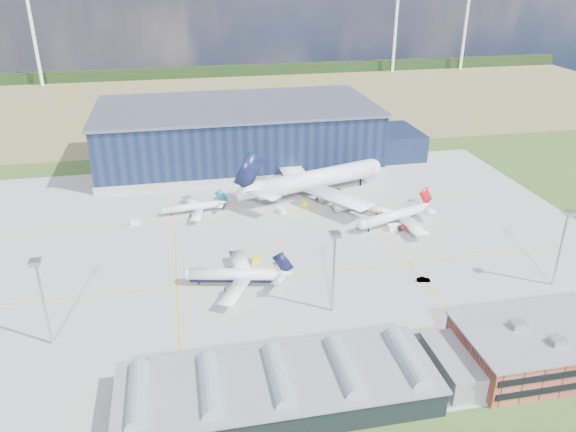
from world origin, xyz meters
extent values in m
plane|color=#2D4D1C|center=(0.00, 0.00, 0.00)|extent=(600.00, 600.00, 0.00)
cube|color=#989894|center=(0.00, 10.00, 0.03)|extent=(220.00, 160.00, 0.06)
cube|color=#E2B50B|center=(0.00, -10.00, 0.07)|extent=(180.00, 0.40, 0.02)
cube|color=#E2B50B|center=(0.00, 35.00, 0.07)|extent=(180.00, 0.40, 0.02)
cube|color=#E2B50B|center=(-30.00, 10.00, 0.07)|extent=(0.40, 120.00, 0.02)
cube|color=#E2B50B|center=(40.00, 10.00, 0.07)|extent=(0.40, 120.00, 0.02)
cube|color=olive|center=(0.00, 220.00, 0.00)|extent=(600.00, 220.00, 0.01)
cube|color=black|center=(0.00, 300.00, 4.00)|extent=(600.00, 8.00, 8.00)
cylinder|color=white|center=(-120.00, 290.00, 35.00)|extent=(2.40, 2.40, 70.00)
cylinder|color=white|center=(150.00, 290.00, 35.00)|extent=(2.40, 2.40, 70.00)
cylinder|color=white|center=(210.00, 290.00, 35.00)|extent=(2.40, 2.40, 70.00)
cube|color=black|center=(0.00, 95.00, 12.50)|extent=(120.00, 60.00, 25.00)
cube|color=#91999F|center=(0.00, 95.00, 1.60)|extent=(121.00, 61.00, 3.20)
cube|color=#4E5463|center=(0.00, 95.00, 25.50)|extent=(122.00, 62.00, 1.20)
cube|color=black|center=(72.00, 90.00, 6.00)|extent=(24.00, 30.00, 12.00)
cube|color=brown|center=(55.00, -60.00, 4.50)|extent=(45.00, 22.00, 9.00)
cube|color=slate|center=(55.00, -60.00, 9.20)|extent=(46.00, 23.00, 0.50)
cube|color=black|center=(55.00, -48.80, 3.00)|extent=(44.00, 0.40, 1.40)
cube|color=black|center=(55.00, -48.80, 6.50)|extent=(44.00, 0.40, 1.40)
cube|color=#A1A19D|center=(45.00, -58.00, 10.10)|extent=(3.20, 2.60, 1.60)
cube|color=#A1A19D|center=(50.00, -65.00, 10.10)|extent=(3.20, 2.60, 1.60)
cube|color=black|center=(-10.00, -60.00, 3.00)|extent=(65.00, 22.00, 6.00)
cube|color=slate|center=(-10.00, -60.00, 6.20)|extent=(66.00, 23.00, 0.50)
cube|color=slate|center=(30.00, -60.00, 3.00)|extent=(10.00, 18.00, 6.00)
cylinder|color=#859CA5|center=(-38.00, -60.00, 6.40)|extent=(4.40, 18.00, 4.40)
cylinder|color=#859CA5|center=(-24.00, -60.00, 6.40)|extent=(4.40, 18.00, 4.40)
cylinder|color=#859CA5|center=(-10.00, -60.00, 6.40)|extent=(4.40, 18.00, 4.40)
cylinder|color=#859CA5|center=(4.00, -60.00, 6.40)|extent=(4.40, 18.00, 4.40)
cylinder|color=#859CA5|center=(18.00, -60.00, 6.40)|extent=(4.40, 18.00, 4.40)
cylinder|color=#A9ABB0|center=(-60.00, -30.00, 11.00)|extent=(0.70, 0.70, 22.00)
cube|color=#A9ABB0|center=(-60.00, -30.00, 22.50)|extent=(2.60, 2.60, 1.00)
cylinder|color=#A9ABB0|center=(10.00, -30.00, 11.00)|extent=(0.70, 0.70, 22.00)
cube|color=#A9ABB0|center=(10.00, -30.00, 22.50)|extent=(2.60, 2.60, 1.00)
cylinder|color=#A9ABB0|center=(75.00, -30.00, 11.00)|extent=(0.70, 0.70, 22.00)
cube|color=#A9ABB0|center=(75.00, -30.00, 22.50)|extent=(2.60, 2.60, 1.00)
cube|color=yellow|center=(-5.97, -0.01, 0.74)|extent=(2.43, 3.70, 1.48)
cube|color=white|center=(44.07, 12.13, 1.13)|extent=(5.30, 2.55, 2.26)
cube|color=white|center=(8.38, 34.13, 1.01)|extent=(3.39, 4.82, 2.01)
cube|color=yellow|center=(18.31, 39.50, 0.69)|extent=(2.43, 3.41, 1.38)
cube|color=white|center=(-43.25, 34.76, 0.73)|extent=(3.75, 2.86, 1.46)
imported|color=#99999E|center=(25.33, -48.00, 0.64)|extent=(3.88, 1.83, 1.28)
imported|color=#99999E|center=(39.68, -21.16, 0.64)|extent=(4.08, 2.00, 1.29)
camera|label=1|loc=(-26.10, -149.29, 84.59)|focal=35.00mm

